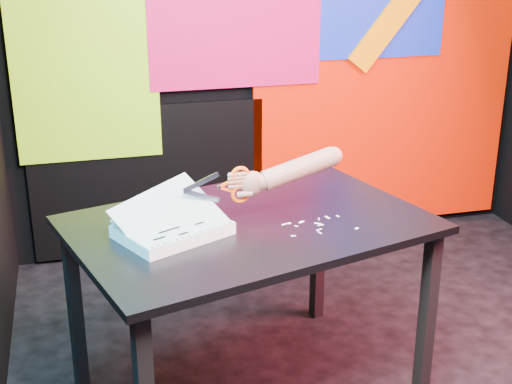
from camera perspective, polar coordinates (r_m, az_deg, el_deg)
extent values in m
cube|color=black|center=(3.13, 9.66, -14.41)|extent=(3.00, 3.00, 0.01)
cube|color=black|center=(4.00, 1.78, 14.32)|extent=(3.00, 0.01, 2.70)
cube|color=red|center=(4.29, 10.25, 7.64)|extent=(1.60, 0.02, 1.60)
cube|color=#C90D4E|center=(3.89, -1.64, 14.15)|extent=(0.95, 0.02, 0.80)
cube|color=#97EB13|center=(3.83, -13.52, 9.73)|extent=(0.75, 0.02, 1.00)
cube|color=black|center=(4.03, -8.51, 0.98)|extent=(1.30, 0.02, 0.85)
cube|color=black|center=(2.92, -14.25, -9.15)|extent=(0.06, 0.06, 0.72)
cube|color=black|center=(2.87, 13.53, -9.67)|extent=(0.06, 0.06, 0.72)
cube|color=black|center=(3.37, 4.99, -4.46)|extent=(0.06, 0.06, 0.72)
cube|color=black|center=(2.65, -0.53, -2.64)|extent=(1.46, 1.16, 0.03)
cube|color=white|center=(2.53, -6.68, -3.03)|extent=(0.44, 0.39, 0.04)
cube|color=white|center=(2.52, -6.70, -2.57)|extent=(0.44, 0.39, 0.00)
cube|color=white|center=(2.52, -6.70, -2.47)|extent=(0.43, 0.37, 0.11)
cube|color=white|center=(2.52, -7.00, -1.86)|extent=(0.43, 0.35, 0.19)
cylinder|color=black|center=(2.35, -8.34, -4.40)|extent=(0.01, 0.01, 0.00)
cylinder|color=black|center=(2.36, -7.83, -4.25)|extent=(0.01, 0.01, 0.00)
cylinder|color=black|center=(2.37, -7.32, -4.09)|extent=(0.01, 0.01, 0.00)
cylinder|color=black|center=(2.38, -6.82, -3.94)|extent=(0.01, 0.01, 0.00)
cylinder|color=black|center=(2.39, -6.33, -3.78)|extent=(0.01, 0.01, 0.00)
cylinder|color=black|center=(2.41, -5.84, -3.63)|extent=(0.01, 0.01, 0.00)
cylinder|color=black|center=(2.42, -5.35, -3.48)|extent=(0.01, 0.01, 0.00)
cylinder|color=black|center=(2.43, -4.88, -3.33)|extent=(0.01, 0.01, 0.00)
cylinder|color=black|center=(2.45, -4.40, -3.18)|extent=(0.01, 0.01, 0.00)
cylinder|color=black|center=(2.46, -3.93, -3.03)|extent=(0.01, 0.01, 0.00)
cylinder|color=black|center=(2.47, -3.47, -2.89)|extent=(0.01, 0.01, 0.00)
cylinder|color=black|center=(2.49, -3.01, -2.74)|extent=(0.01, 0.01, 0.00)
cylinder|color=black|center=(2.50, -2.56, -2.60)|extent=(0.01, 0.01, 0.00)
cylinder|color=black|center=(2.51, -2.11, -2.46)|extent=(0.01, 0.01, 0.00)
cylinder|color=black|center=(2.54, -11.24, -2.63)|extent=(0.01, 0.01, 0.00)
cylinder|color=black|center=(2.55, -10.75, -2.49)|extent=(0.01, 0.01, 0.00)
cylinder|color=black|center=(2.56, -10.27, -2.36)|extent=(0.01, 0.01, 0.00)
cylinder|color=black|center=(2.57, -9.80, -2.22)|extent=(0.01, 0.01, 0.00)
cylinder|color=black|center=(2.58, -9.33, -2.09)|extent=(0.01, 0.01, 0.00)
cylinder|color=black|center=(2.59, -8.86, -1.96)|extent=(0.01, 0.01, 0.00)
cylinder|color=black|center=(2.61, -8.40, -1.83)|extent=(0.01, 0.01, 0.00)
cylinder|color=black|center=(2.62, -7.94, -1.70)|extent=(0.01, 0.01, 0.00)
cylinder|color=black|center=(2.63, -7.48, -1.57)|extent=(0.01, 0.01, 0.00)
cylinder|color=black|center=(2.64, -7.03, -1.44)|extent=(0.01, 0.01, 0.00)
cylinder|color=black|center=(2.66, -6.59, -1.31)|extent=(0.01, 0.01, 0.00)
cylinder|color=black|center=(2.67, -6.14, -1.19)|extent=(0.01, 0.01, 0.00)
cylinder|color=black|center=(2.68, -5.71, -1.06)|extent=(0.01, 0.01, 0.00)
cylinder|color=black|center=(2.69, -5.27, -0.94)|extent=(0.01, 0.01, 0.00)
cube|color=black|center=(2.51, -8.91, -2.70)|extent=(0.06, 0.04, 0.00)
cube|color=black|center=(2.55, -6.70, -2.25)|extent=(0.05, 0.03, 0.00)
cube|color=black|center=(2.47, -6.94, -3.02)|extent=(0.08, 0.05, 0.00)
cube|color=black|center=(2.51, -4.55, -2.51)|extent=(0.04, 0.03, 0.00)
cube|color=black|center=(2.41, -7.75, -3.69)|extent=(0.05, 0.03, 0.00)
cube|color=black|center=(2.60, -6.76, -1.79)|extent=(0.06, 0.03, 0.00)
cube|color=black|center=(2.44, -5.83, -3.32)|extent=(0.04, 0.03, 0.00)
cube|color=#9C9DBF|center=(2.56, -4.41, 0.77)|extent=(0.14, 0.01, 0.07)
cube|color=#9C9DBF|center=(2.58, -4.38, -0.30)|extent=(0.14, 0.01, 0.07)
cylinder|color=#9C9DBF|center=(2.58, -2.99, 0.39)|extent=(0.02, 0.01, 0.01)
cube|color=#FF480B|center=(2.59, -2.48, 0.23)|extent=(0.05, 0.01, 0.03)
cube|color=#FF480B|center=(2.59, -2.48, 0.66)|extent=(0.05, 0.01, 0.03)
torus|color=#FF480B|center=(2.59, -1.27, 1.31)|extent=(0.07, 0.02, 0.07)
torus|color=#FF480B|center=(2.62, -1.26, -0.15)|extent=(0.07, 0.02, 0.07)
ellipsoid|color=#975640|center=(2.62, -0.28, 0.68)|extent=(0.09, 0.05, 0.10)
cylinder|color=#975640|center=(2.61, -1.27, 0.50)|extent=(0.07, 0.02, 0.02)
cylinder|color=#975640|center=(2.60, -1.27, 0.85)|extent=(0.07, 0.02, 0.02)
cylinder|color=#975640|center=(2.59, -1.27, 1.16)|extent=(0.06, 0.02, 0.02)
cylinder|color=#975640|center=(2.59, -1.28, 1.44)|extent=(0.05, 0.02, 0.02)
cylinder|color=#975640|center=(2.61, -0.89, -0.17)|extent=(0.06, 0.03, 0.03)
cylinder|color=#975640|center=(2.63, 0.66, 0.87)|extent=(0.06, 0.07, 0.06)
cylinder|color=#975640|center=(2.66, 3.46, 1.89)|extent=(0.30, 0.09, 0.15)
sphere|color=#975640|center=(2.70, 6.18, 2.88)|extent=(0.07, 0.07, 0.07)
cube|color=white|center=(2.64, 3.64, -2.41)|extent=(0.03, 0.02, 0.00)
cube|color=white|center=(2.61, 2.32, -2.58)|extent=(0.03, 0.02, 0.00)
cube|color=white|center=(2.69, 5.73, -2.03)|extent=(0.01, 0.03, 0.00)
cube|color=white|center=(2.57, 5.07, -3.02)|extent=(0.03, 0.01, 0.00)
cube|color=white|center=(2.67, 5.05, -2.17)|extent=(0.01, 0.02, 0.00)
cube|color=white|center=(2.70, 6.56, -1.93)|extent=(0.01, 0.02, 0.00)
cube|color=white|center=(2.60, 3.24, -2.74)|extent=(0.01, 0.01, 0.00)
cube|color=white|center=(2.63, 4.95, -2.52)|extent=(0.02, 0.02, 0.00)
cube|color=white|center=(2.62, 5.19, -2.64)|extent=(0.02, 0.01, 0.00)
cube|color=white|center=(2.62, 2.68, -2.51)|extent=(0.02, 0.02, 0.00)
cube|color=white|center=(2.52, 3.00, -3.52)|extent=(0.02, 0.01, 0.00)
cube|color=white|center=(2.55, 5.12, -3.25)|extent=(0.01, 0.02, 0.00)
cube|color=white|center=(2.60, 8.06, -2.90)|extent=(0.02, 0.02, 0.00)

